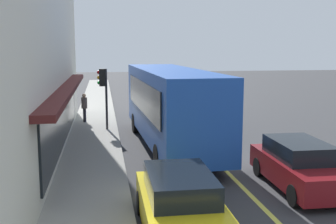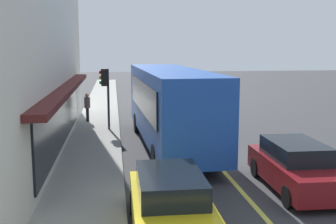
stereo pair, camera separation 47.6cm
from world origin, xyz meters
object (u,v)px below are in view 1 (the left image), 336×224
car_maroon (299,166)px  traffic_light (103,84)px  car_yellow (180,206)px  bus (170,103)px  pedestrian_waiting (84,105)px

car_maroon → traffic_light: bearing=31.7°
car_yellow → car_maroon: (2.69, -4.36, 0.00)m
traffic_light → car_maroon: bearing=-148.3°
car_yellow → car_maroon: bearing=-58.4°
bus → car_yellow: 8.95m
bus → car_maroon: bearing=-152.5°
traffic_light → pedestrian_waiting: 2.95m
car_maroon → pedestrian_waiting: pedestrian_waiting is taller
bus → car_maroon: (-6.10, -3.18, -1.24)m
traffic_light → car_yellow: traffic_light is taller
bus → pedestrian_waiting: 7.37m
car_maroon → car_yellow: bearing=121.6°
traffic_light → car_yellow: bearing=-172.1°
car_yellow → pedestrian_waiting: bearing=10.8°
traffic_light → car_yellow: size_ratio=0.74×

